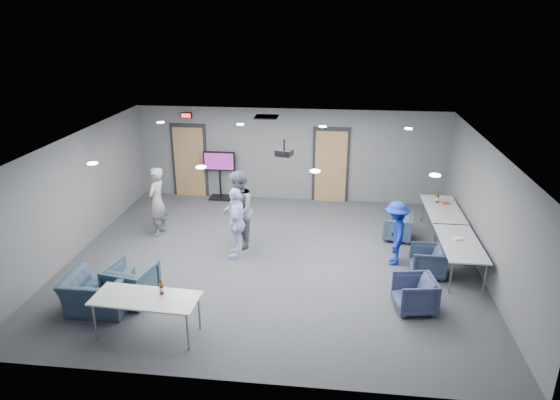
# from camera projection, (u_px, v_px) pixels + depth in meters

# --- Properties ---
(floor) EXTENTS (9.00, 9.00, 0.00)m
(floor) POSITION_uv_depth(u_px,v_px,m) (272.00, 260.00, 11.25)
(floor) COLOR #36383D
(floor) RESTS_ON ground
(ceiling) EXTENTS (9.00, 9.00, 0.00)m
(ceiling) POSITION_uv_depth(u_px,v_px,m) (271.00, 143.00, 10.30)
(ceiling) COLOR silver
(ceiling) RESTS_ON wall_back
(wall_back) EXTENTS (9.00, 0.02, 2.70)m
(wall_back) POSITION_uv_depth(u_px,v_px,m) (290.00, 155.00, 14.49)
(wall_back) COLOR slate
(wall_back) RESTS_ON floor
(wall_front) EXTENTS (9.00, 0.02, 2.70)m
(wall_front) POSITION_uv_depth(u_px,v_px,m) (234.00, 305.00, 7.05)
(wall_front) COLOR slate
(wall_front) RESTS_ON floor
(wall_left) EXTENTS (0.02, 8.00, 2.70)m
(wall_left) POSITION_uv_depth(u_px,v_px,m) (74.00, 196.00, 11.26)
(wall_left) COLOR slate
(wall_left) RESTS_ON floor
(wall_right) EXTENTS (0.02, 8.00, 2.70)m
(wall_right) POSITION_uv_depth(u_px,v_px,m) (487.00, 213.00, 10.28)
(wall_right) COLOR slate
(wall_right) RESTS_ON floor
(door_left) EXTENTS (1.06, 0.17, 2.24)m
(door_left) POSITION_uv_depth(u_px,v_px,m) (190.00, 161.00, 14.88)
(door_left) COLOR black
(door_left) RESTS_ON wall_back
(door_right) EXTENTS (1.06, 0.17, 2.24)m
(door_right) POSITION_uv_depth(u_px,v_px,m) (331.00, 166.00, 14.42)
(door_right) COLOR black
(door_right) RESTS_ON wall_back
(exit_sign) EXTENTS (0.32, 0.08, 0.16)m
(exit_sign) POSITION_uv_depth(u_px,v_px,m) (186.00, 115.00, 14.37)
(exit_sign) COLOR black
(exit_sign) RESTS_ON wall_back
(hvac_diffuser) EXTENTS (0.60, 0.60, 0.03)m
(hvac_diffuser) POSITION_uv_depth(u_px,v_px,m) (266.00, 117.00, 12.96)
(hvac_diffuser) COLOR black
(hvac_diffuser) RESTS_ON ceiling
(downlights) EXTENTS (6.18, 3.78, 0.02)m
(downlights) POSITION_uv_depth(u_px,v_px,m) (271.00, 144.00, 10.30)
(downlights) COLOR white
(downlights) RESTS_ON ceiling
(person_a) EXTENTS (0.49, 0.68, 1.73)m
(person_a) POSITION_uv_depth(u_px,v_px,m) (157.00, 202.00, 12.28)
(person_a) COLOR gray
(person_a) RESTS_ON floor
(person_b) EXTENTS (0.85, 1.02, 1.87)m
(person_b) POSITION_uv_depth(u_px,v_px,m) (238.00, 210.00, 11.54)
(person_b) COLOR slate
(person_b) RESTS_ON floor
(person_c) EXTENTS (0.48, 0.99, 1.64)m
(person_c) POSITION_uv_depth(u_px,v_px,m) (237.00, 223.00, 11.15)
(person_c) COLOR #C6D5FF
(person_c) RESTS_ON floor
(person_d) EXTENTS (0.60, 0.97, 1.45)m
(person_d) POSITION_uv_depth(u_px,v_px,m) (395.00, 233.00, 10.86)
(person_d) COLOR navy
(person_d) RESTS_ON floor
(chair_right_a) EXTENTS (0.79, 0.77, 0.62)m
(chair_right_a) POSITION_uv_depth(u_px,v_px,m) (398.00, 227.00, 12.18)
(chair_right_a) COLOR #36485E
(chair_right_a) RESTS_ON floor
(chair_right_b) EXTENTS (0.72, 0.70, 0.64)m
(chair_right_b) POSITION_uv_depth(u_px,v_px,m) (427.00, 261.00, 10.50)
(chair_right_b) COLOR #313F55
(chair_right_b) RESTS_ON floor
(chair_right_c) EXTENTS (0.83, 0.81, 0.66)m
(chair_right_c) POSITION_uv_depth(u_px,v_px,m) (415.00, 294.00, 9.25)
(chair_right_c) COLOR #3B4466
(chair_right_c) RESTS_ON floor
(chair_front_a) EXTENTS (0.97, 0.98, 0.77)m
(chair_front_a) POSITION_uv_depth(u_px,v_px,m) (132.00, 283.00, 9.52)
(chair_front_a) COLOR #354A5B
(chair_front_a) RESTS_ON floor
(chair_front_b) EXTENTS (1.12, 0.98, 0.73)m
(chair_front_b) POSITION_uv_depth(u_px,v_px,m) (98.00, 293.00, 9.21)
(chair_front_b) COLOR #34475B
(chair_front_b) RESTS_ON floor
(table_right_a) EXTENTS (0.82, 1.97, 0.73)m
(table_right_a) POSITION_uv_depth(u_px,v_px,m) (443.00, 210.00, 12.21)
(table_right_a) COLOR #B1B4B6
(table_right_a) RESTS_ON floor
(table_right_b) EXTENTS (0.80, 1.92, 0.73)m
(table_right_b) POSITION_uv_depth(u_px,v_px,m) (460.00, 244.00, 10.44)
(table_right_b) COLOR #B1B4B6
(table_right_b) RESTS_ON floor
(table_front_left) EXTENTS (1.84, 0.85, 0.73)m
(table_front_left) POSITION_uv_depth(u_px,v_px,m) (146.00, 300.00, 8.41)
(table_front_left) COLOR #B1B4B6
(table_front_left) RESTS_ON floor
(bottle_front) EXTENTS (0.08, 0.08, 0.29)m
(bottle_front) POSITION_uv_depth(u_px,v_px,m) (161.00, 289.00, 8.45)
(bottle_front) COLOR #4F230D
(bottle_front) RESTS_ON table_front_left
(bottle_right) EXTENTS (0.08, 0.08, 0.29)m
(bottle_right) POSITION_uv_depth(u_px,v_px,m) (437.00, 199.00, 12.56)
(bottle_right) COLOR #4F230D
(bottle_right) RESTS_ON table_right_a
(snack_box) EXTENTS (0.22, 0.17, 0.04)m
(snack_box) POSITION_uv_depth(u_px,v_px,m) (446.00, 203.00, 12.49)
(snack_box) COLOR #B93E2E
(snack_box) RESTS_ON table_right_a
(wrapper) EXTENTS (0.23, 0.20, 0.05)m
(wrapper) POSITION_uv_depth(u_px,v_px,m) (458.00, 239.00, 10.52)
(wrapper) COLOR white
(wrapper) RESTS_ON table_right_b
(tv_stand) EXTENTS (0.95, 0.45, 1.45)m
(tv_stand) POSITION_uv_depth(u_px,v_px,m) (220.00, 172.00, 14.67)
(tv_stand) COLOR black
(tv_stand) RESTS_ON floor
(projector) EXTENTS (0.40, 0.37, 0.36)m
(projector) POSITION_uv_depth(u_px,v_px,m) (284.00, 153.00, 10.72)
(projector) COLOR black
(projector) RESTS_ON ceiling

